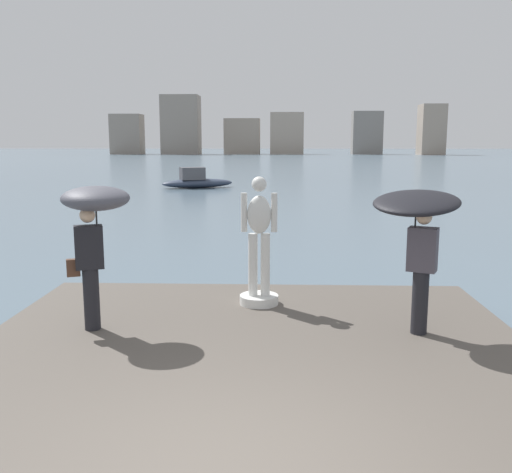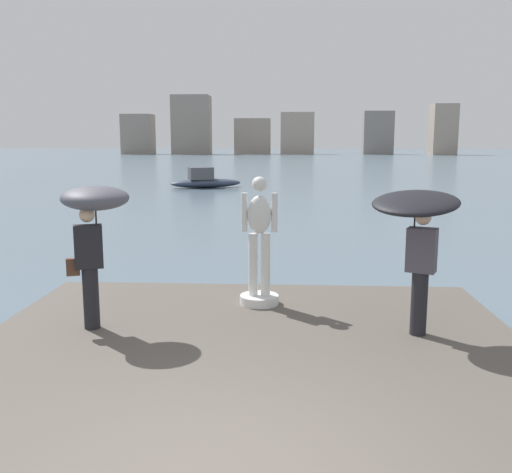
{
  "view_description": "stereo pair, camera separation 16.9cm",
  "coord_description": "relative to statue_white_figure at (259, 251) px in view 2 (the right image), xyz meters",
  "views": [
    {
      "loc": [
        0.31,
        -4.03,
        3.02
      ],
      "look_at": [
        0.0,
        4.61,
        1.55
      ],
      "focal_mm": 39.31,
      "sensor_mm": 36.0,
      "label": 1
    },
    {
      "loc": [
        0.48,
        -4.02,
        3.02
      ],
      "look_at": [
        0.0,
        4.61,
        1.55
      ],
      "focal_mm": 39.31,
      "sensor_mm": 36.0,
      "label": 2
    }
  ],
  "objects": [
    {
      "name": "distant_skyline",
      "position": [
        -5.99,
        126.35,
        4.23
      ],
      "size": [
        77.46,
        11.77,
        13.75
      ],
      "color": "gray",
      "rests_on": "ground"
    },
    {
      "name": "statue_white_figure",
      "position": [
        0.0,
        0.0,
        0.0
      ],
      "size": [
        0.63,
        0.63,
        2.08
      ],
      "color": "silver",
      "rests_on": "pier"
    },
    {
      "name": "onlooker_right",
      "position": [
        2.18,
        -1.28,
        0.67
      ],
      "size": [
        1.54,
        1.55,
        2.01
      ],
      "color": "black",
      "rests_on": "pier"
    },
    {
      "name": "onlooker_left",
      "position": [
        -2.24,
        -1.28,
        0.7
      ],
      "size": [
        1.2,
        1.21,
        2.04
      ],
      "color": "black",
      "rests_on": "pier"
    },
    {
      "name": "pier",
      "position": [
        -0.04,
        -3.28,
        -1.09
      ],
      "size": [
        7.34,
        9.07,
        0.4
      ],
      "primitive_type": "cube",
      "color": "#564F47",
      "rests_on": "ground"
    },
    {
      "name": "ground_plane",
      "position": [
        -0.04,
        35.19,
        -1.29
      ],
      "size": [
        400.0,
        400.0,
        0.0
      ],
      "primitive_type": "plane",
      "color": "slate"
    },
    {
      "name": "boat_far",
      "position": [
        -4.97,
        27.9,
        -0.83
      ],
      "size": [
        4.89,
        3.04,
        1.35
      ],
      "color": "#2D384C",
      "rests_on": "ground"
    }
  ]
}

